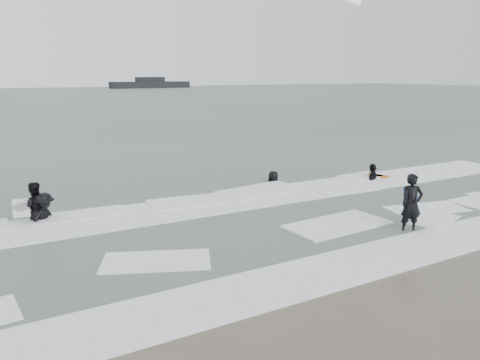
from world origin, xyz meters
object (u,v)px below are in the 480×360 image
surfer_centre (409,232)px  vessel_horizon (150,84)px  surfer_wading (36,221)px  surfer_right_near (372,180)px  surfer_breaker (46,222)px  surfer_right_far (273,183)px

surfer_centre → vessel_horizon: bearing=94.4°
surfer_wading → surfer_right_near: (13.94, -0.84, 0.00)m
surfer_centre → surfer_breaker: (-9.54, 6.42, 0.00)m
surfer_right_far → vessel_horizon: (37.75, 132.36, 1.30)m
surfer_centre → surfer_right_near: size_ratio=0.96×
surfer_breaker → surfer_wading: bearing=94.2°
surfer_breaker → surfer_right_far: bearing=-38.8°
surfer_breaker → surfer_right_near: (13.67, -0.61, 0.00)m
surfer_wading → surfer_centre: bearing=148.0°
vessel_horizon → surfer_right_far: bearing=-105.9°
surfer_right_near → vessel_horizon: vessel_horizon is taller
surfer_wading → surfer_right_near: 13.97m
surfer_centre → surfer_breaker: bearing=165.6°
surfer_breaker → surfer_right_near: surfer_right_near is taller
surfer_centre → surfer_right_far: (-0.06, 7.51, 0.00)m
surfer_centre → surfer_right_near: 7.13m
surfer_right_near → surfer_centre: bearing=21.5°
surfer_wading → surfer_breaker: (0.27, -0.23, 0.00)m
surfer_right_near → vessel_horizon: size_ratio=0.07×
surfer_wading → surfer_right_far: surfer_wading is taller
surfer_centre → surfer_right_near: surfer_right_near is taller
surfer_breaker → vessel_horizon: bearing=25.2°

